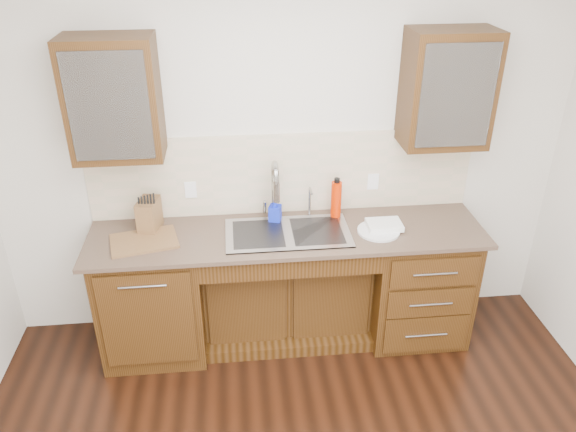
{
  "coord_description": "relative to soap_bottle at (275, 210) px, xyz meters",
  "views": [
    {
      "loc": [
        -0.34,
        -1.86,
        2.82
      ],
      "look_at": [
        0.0,
        1.4,
        1.05
      ],
      "focal_mm": 35.0,
      "sensor_mm": 36.0,
      "label": 1
    }
  ],
  "objects": [
    {
      "name": "plate",
      "position": [
        0.69,
        -0.22,
        -0.08
      ],
      "size": [
        0.35,
        0.35,
        0.02
      ],
      "primitive_type": "cylinder",
      "rotation": [
        0.0,
        0.0,
        -0.24
      ],
      "color": "silver",
      "rests_on": "countertop"
    },
    {
      "name": "outlet_left",
      "position": [
        -0.58,
        0.14,
        0.12
      ],
      "size": [
        0.08,
        0.01,
        0.12
      ],
      "primitive_type": "cube",
      "color": "white",
      "rests_on": "backsplash"
    },
    {
      "name": "upper_cabinet_left",
      "position": [
        -0.98,
        -0.01,
        0.83
      ],
      "size": [
        0.55,
        0.34,
        0.75
      ],
      "primitive_type": "cube",
      "color": "#593014",
      "rests_on": "wall_back"
    },
    {
      "name": "dish_towel",
      "position": [
        0.73,
        -0.19,
        -0.06
      ],
      "size": [
        0.24,
        0.17,
        0.04
      ],
      "primitive_type": "cube",
      "rotation": [
        0.0,
        0.0,
        0.0
      ],
      "color": "white",
      "rests_on": "plate"
    },
    {
      "name": "backsplash",
      "position": [
        0.07,
        0.15,
        0.21
      ],
      "size": [
        2.7,
        0.02,
        0.59
      ],
      "primitive_type": "cube",
      "color": "beige",
      "rests_on": "wall_back"
    },
    {
      "name": "water_bottle",
      "position": [
        0.43,
        0.02,
        0.05
      ],
      "size": [
        0.08,
        0.08,
        0.27
      ],
      "primitive_type": "cylinder",
      "rotation": [
        0.0,
        0.0,
        -0.16
      ],
      "color": "red",
      "rests_on": "countertop"
    },
    {
      "name": "upper_cabinet_right",
      "position": [
        1.12,
        -0.01,
        0.83
      ],
      "size": [
        0.55,
        0.34,
        0.75
      ],
      "primitive_type": "cube",
      "color": "#593014",
      "rests_on": "wall_back"
    },
    {
      "name": "countertop",
      "position": [
        0.07,
        -0.17,
        -0.1
      ],
      "size": [
        2.7,
        0.65,
        0.03
      ],
      "primitive_type": "cube",
      "color": "#84705B",
      "rests_on": "base_cabinet_left"
    },
    {
      "name": "outlet_right",
      "position": [
        0.72,
        0.14,
        0.12
      ],
      "size": [
        0.08,
        0.01,
        0.12
      ],
      "primitive_type": "cube",
      "color": "white",
      "rests_on": "backsplash"
    },
    {
      "name": "sink",
      "position": [
        0.07,
        -0.18,
        -0.17
      ],
      "size": [
        0.84,
        0.46,
        0.19
      ],
      "primitive_type": "cube",
      "color": "#9E9EA5",
      "rests_on": "countertop"
    },
    {
      "name": "cup_right_b",
      "position": [
        1.23,
        -0.01,
        0.77
      ],
      "size": [
        0.14,
        0.14,
        0.1
      ],
      "primitive_type": "imported",
      "rotation": [
        0.0,
        0.0,
        -0.38
      ],
      "color": "white",
      "rests_on": "upper_cabinet_right"
    },
    {
      "name": "cutting_board",
      "position": [
        -0.88,
        -0.2,
        -0.08
      ],
      "size": [
        0.48,
        0.38,
        0.02
      ],
      "primitive_type": "cube",
      "rotation": [
        0.0,
        0.0,
        0.22
      ],
      "color": "#A7854F",
      "rests_on": "countertop"
    },
    {
      "name": "wall_back",
      "position": [
        0.07,
        0.21,
        0.35
      ],
      "size": [
        4.0,
        0.1,
        2.7
      ],
      "primitive_type": "cube",
      "color": "beige",
      "rests_on": "ground"
    },
    {
      "name": "faucet",
      "position": [
        0.0,
        0.05,
        0.11
      ],
      "size": [
        0.04,
        0.04,
        0.4
      ],
      "primitive_type": "cylinder",
      "color": "#999993",
      "rests_on": "countertop"
    },
    {
      "name": "base_cabinet_right",
      "position": [
        1.02,
        -0.15,
        -0.56
      ],
      "size": [
        0.7,
        0.62,
        0.88
      ],
      "primitive_type": "cube",
      "color": "#593014",
      "rests_on": "ground"
    },
    {
      "name": "cup_right_a",
      "position": [
        1.01,
        -0.01,
        0.78
      ],
      "size": [
        0.16,
        0.16,
        0.1
      ],
      "primitive_type": "imported",
      "rotation": [
        0.0,
        0.0,
        -0.23
      ],
      "color": "white",
      "rests_on": "upper_cabinet_right"
    },
    {
      "name": "filter_tap",
      "position": [
        0.25,
        0.06,
        0.03
      ],
      "size": [
        0.02,
        0.02,
        0.24
      ],
      "primitive_type": "cylinder",
      "color": "#999993",
      "rests_on": "countertop"
    },
    {
      "name": "soap_bottle",
      "position": [
        0.0,
        0.0,
        0.0
      ],
      "size": [
        0.1,
        0.1,
        0.18
      ],
      "primitive_type": "imported",
      "rotation": [
        0.0,
        0.0,
        -0.3
      ],
      "color": "#1429D0",
      "rests_on": "countertop"
    },
    {
      "name": "base_cabinet_left",
      "position": [
        -0.88,
        -0.15,
        -0.56
      ],
      "size": [
        0.7,
        0.62,
        0.88
      ],
      "primitive_type": "cube",
      "color": "#593014",
      "rests_on": "ground"
    },
    {
      "name": "base_cabinet_center",
      "position": [
        0.07,
        -0.06,
        -0.65
      ],
      "size": [
        1.2,
        0.44,
        0.7
      ],
      "primitive_type": "cube",
      "color": "#593014",
      "rests_on": "ground"
    },
    {
      "name": "cup_left_a",
      "position": [
        -1.03,
        -0.01,
        0.77
      ],
      "size": [
        0.15,
        0.15,
        0.09
      ],
      "primitive_type": "imported",
      "rotation": [
        0.0,
        0.0,
        -0.35
      ],
      "color": "silver",
      "rests_on": "upper_cabinet_left"
    },
    {
      "name": "knife_block",
      "position": [
        -0.86,
        -0.03,
        0.02
      ],
      "size": [
        0.16,
        0.22,
        0.22
      ],
      "primitive_type": "cube",
      "rotation": [
        0.0,
        0.0,
        -0.2
      ],
      "color": "olive",
      "rests_on": "countertop"
    },
    {
      "name": "cup_left_b",
      "position": [
        -0.84,
        -0.01,
        0.77
      ],
      "size": [
        0.11,
        0.11,
        0.09
      ],
      "primitive_type": "imported",
      "rotation": [
        0.0,
        0.0,
        -0.16
      ],
      "color": "white",
      "rests_on": "upper_cabinet_left"
    }
  ]
}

